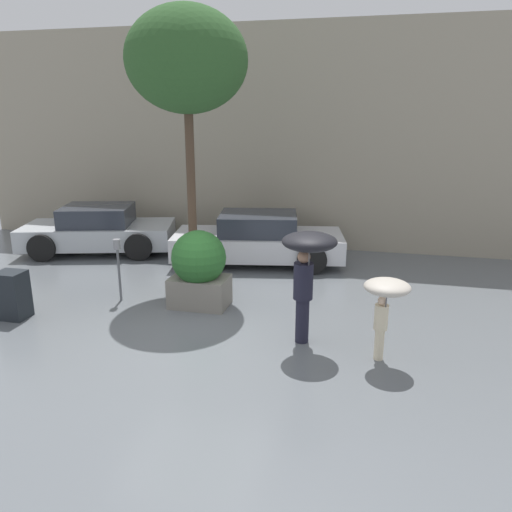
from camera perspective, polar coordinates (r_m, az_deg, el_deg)
ground_plane at (r=8.73m, az=-7.41°, el=-9.17°), size 40.00×40.00×0.00m
building_facade at (r=14.17m, az=1.59°, el=13.21°), size 18.00×0.30×6.00m
planter_box at (r=9.80m, az=-6.53°, el=-1.32°), size 1.13×1.07×1.53m
person_adult at (r=7.95m, az=5.88°, el=-0.41°), size 0.87×0.87×1.90m
person_child at (r=7.69m, az=14.60°, el=-4.45°), size 0.69×0.69×1.33m
parked_car_near at (r=12.67m, az=0.25°, el=1.89°), size 4.50×2.59×1.27m
parked_car_far at (r=14.36m, az=-17.53°, el=2.82°), size 4.32×2.82×1.27m
street_tree at (r=10.69m, az=-7.93°, el=21.16°), size 2.45×2.45×5.75m
parking_meter at (r=10.34m, az=-15.51°, el=-0.10°), size 0.14×0.14×1.29m
newspaper_box at (r=10.31m, az=-26.07°, el=-4.03°), size 0.50×0.44×0.90m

